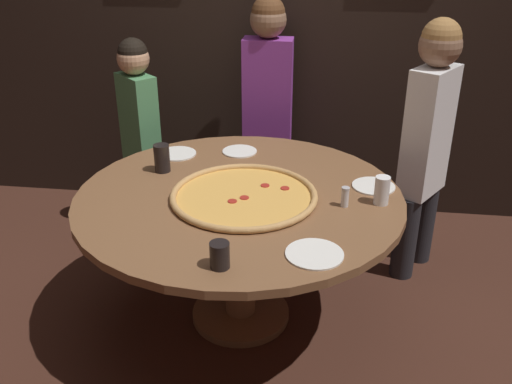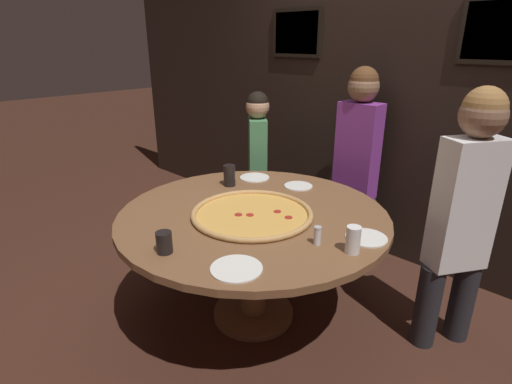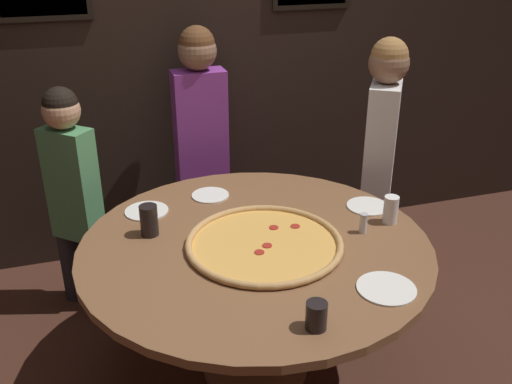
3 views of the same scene
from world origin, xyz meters
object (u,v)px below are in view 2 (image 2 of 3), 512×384
object	(u,v)px
diner_side_left	(464,210)
diner_side_right	(258,158)
dining_table	(253,232)
white_plate_near_front	(366,238)
white_plate_beside_cup	(236,268)
drink_cup_far_left	(164,242)
diner_centre_back	(357,155)
white_plate_far_back	(298,186)
condiment_shaker	(317,236)
drink_cup_by_shaker	(353,240)
giant_pizza	(252,214)
white_plate_right_side	(255,178)
drink_cup_near_right	(229,175)

from	to	relation	value
diner_side_left	diner_side_right	bearing A→B (deg)	-64.43
dining_table	white_plate_near_front	size ratio (longest dim) A/B	7.45
white_plate_beside_cup	diner_side_right	size ratio (longest dim) A/B	0.18
diner_side_right	drink_cup_far_left	bearing A→B (deg)	160.85
white_plate_near_front	white_plate_beside_cup	xyz separation A→B (m)	(-0.27, -0.67, 0.00)
drink_cup_far_left	diner_centre_back	distance (m)	1.78
white_plate_far_back	diner_side_left	world-z (taller)	diner_side_left
white_plate_far_back	condiment_shaker	size ratio (longest dim) A/B	2.03
drink_cup_by_shaker	diner_centre_back	world-z (taller)	diner_centre_back
giant_pizza	white_plate_near_front	world-z (taller)	giant_pizza
dining_table	giant_pizza	world-z (taller)	giant_pizza
white_plate_near_front	diner_side_left	size ratio (longest dim) A/B	0.14
giant_pizza	diner_side_right	xyz separation A→B (m)	(-0.80, 0.88, -0.01)
white_plate_beside_cup	diner_centre_back	size ratio (longest dim) A/B	0.16
diner_centre_back	white_plate_far_back	bearing A→B (deg)	81.25
drink_cup_far_left	diner_side_right	bearing A→B (deg)	118.39
dining_table	giant_pizza	xyz separation A→B (m)	(0.03, -0.04, 0.14)
condiment_shaker	diner_side_left	bearing A→B (deg)	56.36
drink_cup_far_left	white_plate_right_side	xyz separation A→B (m)	(-0.46, 1.09, -0.05)
diner_side_right	condiment_shaker	bearing A→B (deg)	-172.83
drink_cup_by_shaker	diner_side_right	distance (m)	1.68
diner_side_right	dining_table	bearing A→B (deg)	174.92
dining_table	diner_side_left	world-z (taller)	diner_side_left
drink_cup_near_right	diner_centre_back	distance (m)	1.03
drink_cup_near_right	white_plate_near_front	xyz separation A→B (m)	(1.10, -0.05, -0.07)
drink_cup_far_left	diner_side_right	world-z (taller)	diner_side_right
white_plate_right_side	diner_side_left	world-z (taller)	diner_side_left
condiment_shaker	white_plate_right_side	bearing A→B (deg)	151.18
white_plate_right_side	condiment_shaker	xyz separation A→B (m)	(0.94, -0.51, 0.05)
giant_pizza	condiment_shaker	bearing A→B (deg)	-2.62
drink_cup_near_right	diner_centre_back	bearing A→B (deg)	64.08
drink_cup_by_shaker	drink_cup_near_right	bearing A→B (deg)	168.48
white_plate_right_side	diner_side_left	xyz separation A→B (m)	(1.39, 0.17, 0.10)
white_plate_beside_cup	diner_centre_back	bearing A→B (deg)	102.92
drink_cup_far_left	diner_side_left	distance (m)	1.57
white_plate_near_front	diner_centre_back	xyz separation A→B (m)	(-0.65, 0.98, 0.12)
dining_table	white_plate_near_front	bearing A→B (deg)	14.35
drink_cup_near_right	diner_centre_back	world-z (taller)	diner_centre_back
drink_cup_near_right	condiment_shaker	world-z (taller)	drink_cup_near_right
white_plate_near_front	white_plate_beside_cup	bearing A→B (deg)	-111.81
white_plate_beside_cup	white_plate_near_front	bearing A→B (deg)	68.19
dining_table	giant_pizza	distance (m)	0.15
white_plate_beside_cup	diner_side_left	world-z (taller)	diner_side_left
drink_cup_by_shaker	drink_cup_far_left	bearing A→B (deg)	-136.09
drink_cup_near_right	diner_centre_back	size ratio (longest dim) A/B	0.10
drink_cup_by_shaker	condiment_shaker	distance (m)	0.18
white_plate_far_back	diner_side_left	xyz separation A→B (m)	(1.04, 0.09, 0.10)
drink_cup_near_right	drink_cup_by_shaker	distance (m)	1.14
drink_cup_near_right	white_plate_near_front	distance (m)	1.10
drink_cup_by_shaker	diner_side_right	xyz separation A→B (m)	(-1.45, 0.86, -0.07)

